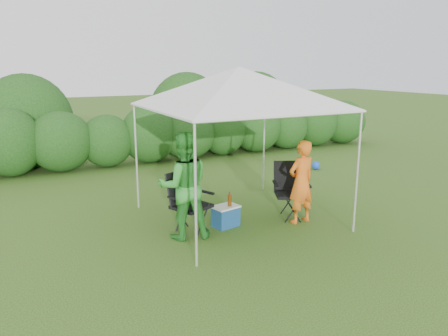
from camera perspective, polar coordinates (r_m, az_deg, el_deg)
name	(u,v)px	position (r m, az deg, el deg)	size (l,w,h in m)	color
ground	(251,227)	(7.98, 3.53, -7.69)	(70.00, 70.00, 0.00)	#3F641F
hedge	(153,135)	(13.17, -9.28, 4.28)	(16.48, 1.53, 1.80)	#225119
canopy	(239,88)	(7.89, 1.93, 10.44)	(3.10, 3.10, 2.83)	silver
chair_right	(290,186)	(8.43, 8.68, -2.36)	(0.81, 0.78, 1.06)	black
chair_left	(187,198)	(7.63, -4.84, -3.93)	(0.80, 0.78, 1.07)	black
man	(301,182)	(8.10, 10.06, -1.82)	(0.56, 0.37, 1.54)	orange
woman	(184,186)	(7.27, -5.25, -2.33)	(0.88, 0.69, 1.81)	green
cooler	(226,216)	(7.94, 0.22, -6.28)	(0.52, 0.42, 0.39)	navy
bottle	(230,199)	(7.83, 0.75, -4.06)	(0.07, 0.07, 0.27)	#592D0C
lawn_toy	(307,164)	(12.43, 10.74, 0.46)	(0.57, 0.48, 0.29)	gold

